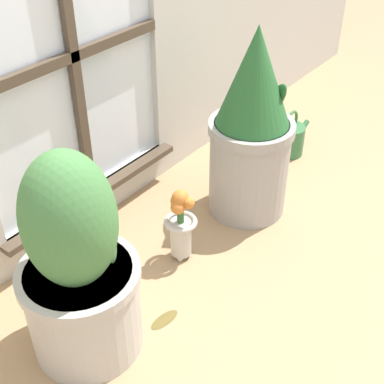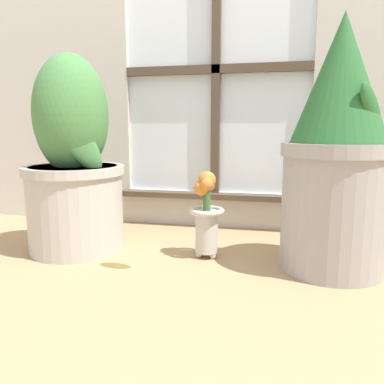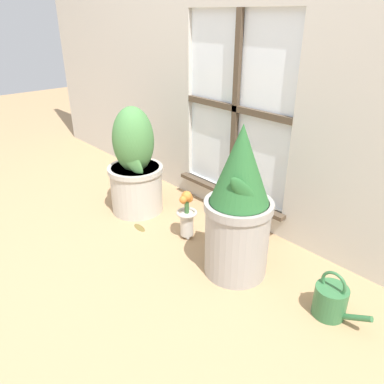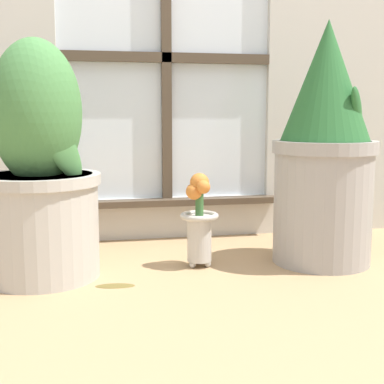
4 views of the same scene
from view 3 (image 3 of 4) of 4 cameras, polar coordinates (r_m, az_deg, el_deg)
name	(u,v)px [view 3 (image 3 of 4)]	position (r m, az deg, el deg)	size (l,w,h in m)	color
ground_plane	(151,250)	(2.09, -6.34, -8.71)	(10.00, 10.00, 0.00)	tan
potted_plant_left	(135,168)	(2.38, -8.66, 3.69)	(0.35, 0.35, 0.68)	#B7B2A8
potted_plant_right	(239,207)	(1.75, 7.12, -2.34)	(0.33, 0.33, 0.76)	#9E9993
flower_vase	(187,214)	(2.11, -0.83, -3.36)	(0.12, 0.12, 0.29)	#BCB7AD
watering_can	(331,300)	(1.75, 20.41, -15.23)	(0.25, 0.14, 0.22)	#336B3D
fallen_leaf	(139,227)	(2.29, -8.00, -5.34)	(0.11, 0.06, 0.01)	brown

